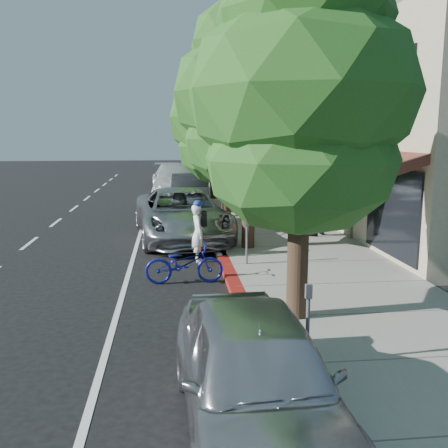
{
  "coord_description": "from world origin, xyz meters",
  "views": [
    {
      "loc": [
        -1.48,
        -10.95,
        3.61
      ],
      "look_at": [
        -0.12,
        1.48,
        1.35
      ],
      "focal_mm": 40.0,
      "sensor_mm": 36.0,
      "label": 1
    }
  ],
  "objects": [
    {
      "name": "ground",
      "position": [
        0.0,
        0.0,
        0.0
      ],
      "size": [
        120.0,
        120.0,
        0.0
      ],
      "primitive_type": "plane",
      "color": "black",
      "rests_on": "ground"
    },
    {
      "name": "sidewalk",
      "position": [
        2.3,
        8.0,
        0.07
      ],
      "size": [
        4.6,
        56.0,
        0.15
      ],
      "primitive_type": "cube",
      "color": "gray",
      "rests_on": "ground"
    },
    {
      "name": "curb",
      "position": [
        0.0,
        8.0,
        0.07
      ],
      "size": [
        0.3,
        56.0,
        0.15
      ],
      "primitive_type": "cube",
      "color": "#9E998E",
      "rests_on": "ground"
    },
    {
      "name": "curb_red_segment",
      "position": [
        0.0,
        1.0,
        0.07
      ],
      "size": [
        0.32,
        4.0,
        0.15
      ],
      "primitive_type": "cube",
      "color": "maroon",
      "rests_on": "ground"
    },
    {
      "name": "storefront_building",
      "position": [
        9.6,
        18.0,
        3.5
      ],
      "size": [
        10.0,
        36.0,
        7.0
      ],
      "primitive_type": "cube",
      "color": "#C2AC95",
      "rests_on": "ground"
    },
    {
      "name": "street_tree_0",
      "position": [
        0.9,
        -2.0,
        4.24
      ],
      "size": [
        4.19,
        4.19,
        6.87
      ],
      "color": "black",
      "rests_on": "ground"
    },
    {
      "name": "street_tree_1",
      "position": [
        0.9,
        4.0,
        4.66
      ],
      "size": [
        4.67,
        4.67,
        7.57
      ],
      "color": "black",
      "rests_on": "ground"
    },
    {
      "name": "street_tree_2",
      "position": [
        0.9,
        10.0,
        4.18
      ],
      "size": [
        4.91,
        4.91,
        7.0
      ],
      "color": "black",
      "rests_on": "ground"
    },
    {
      "name": "street_tree_3",
      "position": [
        0.9,
        16.0,
        4.42
      ],
      "size": [
        4.31,
        4.31,
        7.14
      ],
      "color": "black",
      "rests_on": "ground"
    },
    {
      "name": "street_tree_4",
      "position": [
        0.9,
        22.0,
        4.37
      ],
      "size": [
        3.94,
        3.94,
        6.97
      ],
      "color": "black",
      "rests_on": "ground"
    },
    {
      "name": "street_tree_5",
      "position": [
        0.9,
        28.0,
        4.11
      ],
      "size": [
        4.18,
        4.18,
        6.69
      ],
      "color": "black",
      "rests_on": "ground"
    },
    {
      "name": "cyclist",
      "position": [
        -0.7,
        3.0,
        0.83
      ],
      "size": [
        0.45,
        0.64,
        1.66
      ],
      "primitive_type": "imported",
      "rotation": [
        0.0,
        0.0,
        1.66
      ],
      "color": "white",
      "rests_on": "ground"
    },
    {
      "name": "bicycle",
      "position": [
        -1.16,
        0.89,
        0.5
      ],
      "size": [
        1.91,
        0.68,
        1.0
      ],
      "primitive_type": "imported",
      "rotation": [
        0.0,
        0.0,
        1.58
      ],
      "color": "navy",
      "rests_on": "ground"
    },
    {
      "name": "silver_suv",
      "position": [
        -1.09,
        6.1,
        0.87
      ],
      "size": [
        3.57,
        6.57,
        1.75
      ],
      "primitive_type": "imported",
      "rotation": [
        0.0,
        0.0,
        0.11
      ],
      "color": "#A9A9AE",
      "rests_on": "ground"
    },
    {
      "name": "dark_sedan",
      "position": [
        -0.5,
        13.35,
        0.85
      ],
      "size": [
        2.07,
        5.24,
        1.7
      ],
      "primitive_type": "imported",
      "rotation": [
        0.0,
        0.0,
        -0.05
      ],
      "color": "#222628",
      "rests_on": "ground"
    },
    {
      "name": "white_pickup",
      "position": [
        -1.17,
        18.69,
        0.93
      ],
      "size": [
        2.91,
        6.51,
        1.86
      ],
      "primitive_type": "imported",
      "rotation": [
        0.0,
        0.0,
        0.05
      ],
      "color": "silver",
      "rests_on": "ground"
    },
    {
      "name": "dark_suv_far",
      "position": [
        -1.68,
        26.03,
        0.72
      ],
      "size": [
        2.01,
        4.36,
        1.45
      ],
      "primitive_type": "imported",
      "rotation": [
        0.0,
        0.0,
        -0.07
      ],
      "color": "black",
      "rests_on": "ground"
    },
    {
      "name": "near_car_a",
      "position": [
        -0.5,
        -5.5,
        0.77
      ],
      "size": [
        1.95,
        4.57,
        1.54
      ],
      "primitive_type": "imported",
      "rotation": [
        0.0,
        0.0,
        0.03
      ],
      "color": "#B6B6BB",
      "rests_on": "ground"
    },
    {
      "name": "pedestrian",
      "position": [
        3.44,
        5.55,
        1.06
      ],
      "size": [
        1.13,
        1.09,
        1.83
      ],
      "primitive_type": "imported",
      "rotation": [
        0.0,
        0.0,
        3.78
      ],
      "color": "black",
      "rests_on": "sidewalk"
    }
  ]
}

